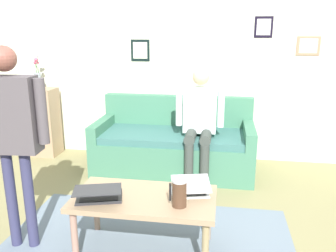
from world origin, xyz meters
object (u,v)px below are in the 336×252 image
at_px(flower_vase, 38,77).
at_px(laptop_center, 99,195).
at_px(french_press, 179,193).
at_px(person_standing, 11,124).
at_px(laptop_left, 190,189).
at_px(coffee_table, 145,203).
at_px(person_seated, 199,118).
at_px(couch, 174,146).
at_px(side_shelf, 42,122).

bearing_deg(flower_vase, laptop_center, 127.05).
xyz_separation_m(french_press, person_standing, (1.26, -0.03, 0.44)).
bearing_deg(flower_vase, laptop_left, 139.86).
bearing_deg(coffee_table, person_standing, 4.93).
xyz_separation_m(laptop_left, person_seated, (0.03, -1.39, 0.22)).
bearing_deg(couch, person_seated, 144.58).
bearing_deg(person_standing, person_seated, -129.50).
bearing_deg(french_press, laptop_center, 0.90).
height_order(french_press, side_shelf, side_shelf).
bearing_deg(laptop_center, flower_vase, -52.95).
bearing_deg(side_shelf, person_seated, 167.33).
distance_m(couch, laptop_left, 1.66).
bearing_deg(coffee_table, couch, -89.60).
relative_size(laptop_left, laptop_center, 0.80).
height_order(couch, person_seated, person_seated).
distance_m(couch, coffee_table, 1.70).
height_order(side_shelf, person_standing, person_standing).
bearing_deg(side_shelf, flower_vase, 143.78).
distance_m(side_shelf, person_seated, 2.27).
bearing_deg(coffee_table, flower_vase, -46.11).
xyz_separation_m(couch, french_press, (-0.29, 1.81, 0.26)).
bearing_deg(person_standing, flower_vase, -65.99).
relative_size(coffee_table, side_shelf, 1.16).
relative_size(couch, laptop_center, 4.42).
xyz_separation_m(coffee_table, flower_vase, (1.89, -1.97, 0.68)).
relative_size(couch, laptop_left, 5.52).
xyz_separation_m(coffee_table, person_seated, (-0.31, -1.47, 0.32)).
distance_m(couch, french_press, 1.85).
relative_size(laptop_center, flower_vase, 0.95).
bearing_deg(couch, person_standing, 61.55).
xyz_separation_m(laptop_left, person_standing, (1.32, 0.17, 0.51)).
height_order(couch, french_press, couch).
distance_m(french_press, flower_vase, 3.05).
bearing_deg(person_seated, couch, -35.42).
xyz_separation_m(flower_vase, person_seated, (-2.20, 0.49, -0.36)).
bearing_deg(flower_vase, person_standing, 114.01).
relative_size(french_press, flower_vase, 0.52).
xyz_separation_m(couch, person_standing, (0.97, 1.78, 0.71)).
bearing_deg(person_standing, side_shelf, -65.98).
height_order(coffee_table, side_shelf, side_shelf).
relative_size(coffee_table, laptop_left, 3.15).
relative_size(coffee_table, flower_vase, 2.40).
height_order(laptop_center, person_standing, person_standing).
bearing_deg(couch, french_press, 99.21).
distance_m(coffee_table, laptop_left, 0.36).
bearing_deg(person_standing, french_press, 178.83).
bearing_deg(side_shelf, french_press, 136.30).
height_order(flower_vase, person_seated, flower_vase).
distance_m(coffee_table, french_press, 0.34).
distance_m(laptop_left, flower_vase, 2.98).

